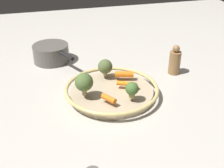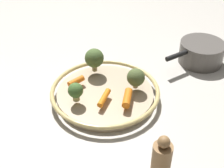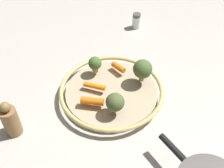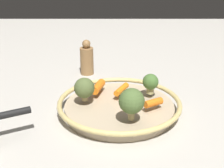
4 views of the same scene
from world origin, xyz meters
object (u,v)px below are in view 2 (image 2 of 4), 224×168
(saucepan, at_px, (201,53))
(baby_carrot_near_rim, at_px, (127,98))
(baby_carrot_back, at_px, (76,81))
(broccoli_floret_mid, at_px, (76,91))
(pepper_mill, at_px, (162,159))
(baby_carrot_right, at_px, (104,98))
(broccoli_floret_edge, at_px, (94,58))
(serving_bowl, at_px, (105,93))
(broccoli_floret_large, at_px, (136,78))

(saucepan, bearing_deg, baby_carrot_near_rim, 39.23)
(baby_carrot_back, bearing_deg, broccoli_floret_mid, 89.97)
(pepper_mill, bearing_deg, baby_carrot_back, -59.32)
(baby_carrot_near_rim, distance_m, baby_carrot_right, 0.06)
(broccoli_floret_mid, xyz_separation_m, broccoli_floret_edge, (-0.06, -0.14, 0.01))
(baby_carrot_back, height_order, saucepan, saucepan)
(serving_bowl, relative_size, baby_carrot_back, 6.31)
(broccoli_floret_mid, bearing_deg, baby_carrot_right, 174.27)
(baby_carrot_near_rim, bearing_deg, pepper_mill, 101.88)
(serving_bowl, bearing_deg, baby_carrot_right, 82.82)
(serving_bowl, distance_m, baby_carrot_right, 0.06)
(broccoli_floret_mid, height_order, broccoli_floret_edge, broccoli_floret_edge)
(broccoli_floret_edge, height_order, pepper_mill, pepper_mill)
(broccoli_floret_large, distance_m, pepper_mill, 0.28)
(baby_carrot_right, distance_m, saucepan, 0.41)
(broccoli_floret_edge, xyz_separation_m, pepper_mill, (-0.13, 0.38, -0.03))
(pepper_mill, relative_size, saucepan, 0.54)
(broccoli_floret_large, bearing_deg, baby_carrot_near_rim, 61.87)
(broccoli_floret_large, relative_size, saucepan, 0.28)
(baby_carrot_back, bearing_deg, pepper_mill, 120.68)
(broccoli_floret_edge, bearing_deg, pepper_mill, 108.66)
(broccoli_floret_mid, height_order, pepper_mill, pepper_mill)
(serving_bowl, bearing_deg, broccoli_floret_mid, 27.42)
(broccoli_floret_mid, distance_m, broccoli_floret_edge, 0.15)
(baby_carrot_back, height_order, broccoli_floret_edge, broccoli_floret_edge)
(serving_bowl, height_order, broccoli_floret_mid, broccoli_floret_mid)
(baby_carrot_back, bearing_deg, saucepan, -161.81)
(baby_carrot_near_rim, distance_m, broccoli_floret_edge, 0.18)
(baby_carrot_right, relative_size, broccoli_floret_large, 1.12)
(broccoli_floret_large, relative_size, pepper_mill, 0.51)
(serving_bowl, distance_m, pepper_mill, 0.30)
(baby_carrot_near_rim, distance_m, broccoli_floret_large, 0.07)
(broccoli_floret_large, bearing_deg, serving_bowl, -0.59)
(baby_carrot_near_rim, bearing_deg, broccoli_floret_edge, -62.82)
(baby_carrot_near_rim, distance_m, pepper_mill, 0.22)
(serving_bowl, distance_m, baby_carrot_back, 0.09)
(serving_bowl, height_order, baby_carrot_near_rim, baby_carrot_near_rim)
(broccoli_floret_edge, bearing_deg, baby_carrot_near_rim, 117.18)
(serving_bowl, xyz_separation_m, pepper_mill, (-0.10, 0.28, 0.03))
(pepper_mill, bearing_deg, broccoli_floret_mid, -52.00)
(broccoli_floret_large, bearing_deg, pepper_mill, 92.85)
(baby_carrot_near_rim, bearing_deg, serving_bowl, -47.27)
(baby_carrot_right, distance_m, pepper_mill, 0.26)
(baby_carrot_near_rim, xyz_separation_m, saucepan, (-0.29, -0.23, -0.01))
(serving_bowl, distance_m, saucepan, 0.38)
(baby_carrot_near_rim, distance_m, baby_carrot_back, 0.17)
(broccoli_floret_large, xyz_separation_m, broccoli_floret_edge, (0.11, -0.10, 0.01))
(baby_carrot_back, relative_size, pepper_mill, 0.43)
(baby_carrot_right, height_order, broccoli_floret_large, broccoli_floret_large)
(baby_carrot_near_rim, bearing_deg, saucepan, -140.77)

